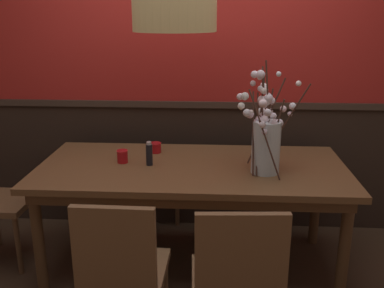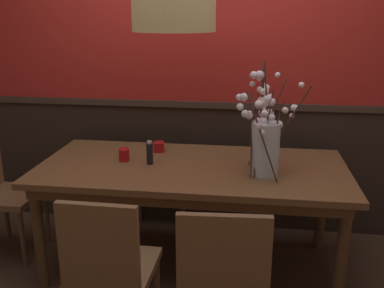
# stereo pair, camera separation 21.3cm
# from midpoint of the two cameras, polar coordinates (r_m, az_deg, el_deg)

# --- Properties ---
(ground_plane) EXTENTS (24.00, 24.00, 0.00)m
(ground_plane) POSITION_cam_midpoint_polar(r_m,az_deg,el_deg) (3.21, 1.98, -15.68)
(ground_plane) COLOR #422D1E
(back_wall) EXTENTS (5.03, 0.14, 2.80)m
(back_wall) POSITION_cam_midpoint_polar(r_m,az_deg,el_deg) (3.42, 3.48, 11.22)
(back_wall) COLOR #2D2119
(back_wall) RESTS_ON ground
(dining_table) EXTENTS (2.03, 0.95, 0.76)m
(dining_table) POSITION_cam_midpoint_polar(r_m,az_deg,el_deg) (2.90, 2.11, -4.31)
(dining_table) COLOR brown
(dining_table) RESTS_ON ground
(chair_far_side_left) EXTENTS (0.44, 0.44, 0.88)m
(chair_far_side_left) POSITION_cam_midpoint_polar(r_m,az_deg,el_deg) (3.81, -1.85, -1.91)
(chair_far_side_left) COLOR brown
(chair_far_side_left) RESTS_ON ground
(chair_near_side_left) EXTENTS (0.41, 0.44, 0.92)m
(chair_near_side_left) POSITION_cam_midpoint_polar(r_m,az_deg,el_deg) (2.25, -8.02, -15.91)
(chair_near_side_left) COLOR brown
(chair_near_side_left) RESTS_ON ground
(chair_near_side_right) EXTENTS (0.46, 0.43, 0.90)m
(chair_near_side_right) POSITION_cam_midpoint_polar(r_m,az_deg,el_deg) (2.17, 7.04, -17.31)
(chair_near_side_right) COLOR brown
(chair_near_side_right) RESTS_ON ground
(vase_with_blossoms) EXTENTS (0.45, 0.49, 0.71)m
(vase_with_blossoms) POSITION_cam_midpoint_polar(r_m,az_deg,el_deg) (2.71, 11.78, 0.45)
(vase_with_blossoms) COLOR silver
(vase_with_blossoms) RESTS_ON dining_table
(candle_holder_nearer_center) EXTENTS (0.08, 0.08, 0.09)m
(candle_holder_nearer_center) POSITION_cam_midpoint_polar(r_m,az_deg,el_deg) (2.96, -6.90, -1.41)
(candle_holder_nearer_center) COLOR red
(candle_holder_nearer_center) RESTS_ON dining_table
(candle_holder_nearer_edge) EXTENTS (0.08, 0.08, 0.07)m
(candle_holder_nearer_edge) POSITION_cam_midpoint_polar(r_m,az_deg,el_deg) (3.14, -2.46, -0.37)
(candle_holder_nearer_edge) COLOR red
(candle_holder_nearer_edge) RESTS_ON dining_table
(condiment_bottle) EXTENTS (0.04, 0.04, 0.16)m
(condiment_bottle) POSITION_cam_midpoint_polar(r_m,az_deg,el_deg) (2.87, -3.47, -1.22)
(condiment_bottle) COLOR black
(condiment_bottle) RESTS_ON dining_table
(pendant_lamp) EXTENTS (0.50, 0.50, 1.18)m
(pendant_lamp) POSITION_cam_midpoint_polar(r_m,az_deg,el_deg) (2.65, -0.01, 17.44)
(pendant_lamp) COLOR tan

